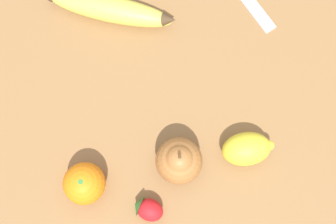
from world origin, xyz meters
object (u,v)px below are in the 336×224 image
(pear, at_px, (178,161))
(strawberry, at_px, (147,209))
(orange, at_px, (83,184))
(lemon, at_px, (246,149))
(banana, at_px, (111,9))

(pear, xyz_separation_m, strawberry, (-0.06, -0.07, -0.02))
(orange, xyz_separation_m, lemon, (0.26, 0.02, -0.01))
(banana, relative_size, orange, 3.36)
(banana, distance_m, strawberry, 0.35)
(banana, height_order, strawberry, banana)
(strawberry, distance_m, lemon, 0.19)
(banana, xyz_separation_m, pear, (0.08, -0.28, 0.02))
(pear, relative_size, strawberry, 1.61)
(lemon, bearing_deg, orange, -175.63)
(pear, relative_size, lemon, 1.09)
(strawberry, height_order, lemon, lemon)
(banana, relative_size, lemon, 2.63)
(orange, relative_size, pear, 0.72)
(banana, bearing_deg, pear, -53.92)
(pear, bearing_deg, strawberry, -131.42)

